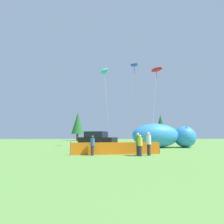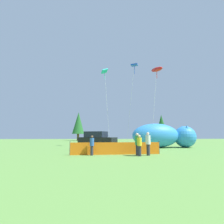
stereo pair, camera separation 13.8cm
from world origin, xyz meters
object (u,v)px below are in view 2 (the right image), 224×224
spectator_in_red_shirt (148,143)px  spectator_in_white_shirt (137,143)px  kite_red_lizard (157,70)px  kite_teal_diamond (105,73)px  inflatable_cat (163,137)px  spectator_in_yellow_shirt (139,144)px  folding_chair (155,147)px  spectator_in_blue_shirt (92,145)px  kite_blue_box (134,67)px  parked_car (97,141)px

spectator_in_red_shirt → spectator_in_white_shirt: size_ratio=1.04×
kite_red_lizard → kite_teal_diamond: bearing=158.5°
inflatable_cat → spectator_in_yellow_shirt: size_ratio=5.25×
folding_chair → spectator_in_blue_shirt: 6.26m
spectator_in_white_shirt → inflatable_cat: bearing=59.1°
folding_chair → kite_teal_diamond: (-4.64, 8.86, 10.45)m
kite_blue_box → parked_car: bearing=-150.3°
parked_car → spectator_in_blue_shirt: 5.90m
spectator_in_red_shirt → kite_teal_diamond: 15.52m
parked_car → kite_teal_diamond: bearing=107.6°
spectator_in_red_shirt → kite_blue_box: bearing=85.3°
spectator_in_yellow_shirt → folding_chair: bearing=54.9°
parked_car → spectator_in_yellow_shirt: size_ratio=2.79×
inflatable_cat → kite_blue_box: (-3.53, 0.47, 9.57)m
spectator_in_red_shirt → kite_red_lizard: bearing=66.3°
spectator_in_white_shirt → kite_blue_box: kite_blue_box is taller
kite_red_lizard → spectator_in_yellow_shirt: bearing=-116.8°
spectator_in_yellow_shirt → kite_teal_diamond: (-2.52, 11.87, 10.09)m
kite_teal_diamond → folding_chair: bearing=-62.3°
parked_car → inflatable_cat: inflatable_cat is taller
parked_car → spectator_in_red_shirt: 7.48m
kite_red_lizard → folding_chair: bearing=-112.1°
folding_chair → spectator_in_blue_shirt: (-5.82, -2.27, 0.33)m
spectator_in_blue_shirt → kite_teal_diamond: bearing=84.0°
inflatable_cat → kite_red_lizard: 9.13m
spectator_in_white_shirt → kite_blue_box: 13.63m
spectator_in_white_shirt → kite_red_lizard: size_ratio=0.16×
folding_chair → spectator_in_red_shirt: spectator_in_red_shirt is taller
folding_chair → kite_red_lizard: bearing=41.7°
kite_red_lizard → inflatable_cat: bearing=-9.5°
spectator_in_red_shirt → spectator_in_blue_shirt: spectator_in_red_shirt is taller
folding_chair → spectator_in_red_shirt: 2.92m
parked_car → kite_blue_box: (4.96, 2.83, 10.01)m
spectator_in_white_shirt → spectator_in_blue_shirt: 3.64m
kite_blue_box → spectator_in_red_shirt: bearing=-94.7°
spectator_in_red_shirt → spectator_in_yellow_shirt: 0.93m
spectator_in_red_shirt → spectator_in_blue_shirt: bearing=176.4°
spectator_in_red_shirt → kite_blue_box: (0.73, 9.00, 10.01)m
parked_car → inflatable_cat: size_ratio=0.53×
parked_car → spectator_in_red_shirt: bearing=-28.2°
spectator_in_yellow_shirt → kite_blue_box: 13.94m
spectator_in_blue_shirt → inflatable_cat: bearing=43.3°
folding_chair → spectator_in_white_shirt: 3.46m
folding_chair → kite_red_lizard: kite_red_lizard is taller
kite_blue_box → kite_teal_diamond: bearing=149.3°
spectator_in_red_shirt → kite_red_lizard: (3.78, 8.61, 9.55)m
inflatable_cat → spectator_in_blue_shirt: size_ratio=5.43×
parked_car → kite_blue_box: kite_blue_box is taller
spectator_in_red_shirt → kite_teal_diamond: size_ratio=0.16×
parked_car → spectator_in_white_shirt: bearing=-34.5°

